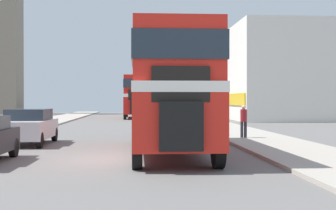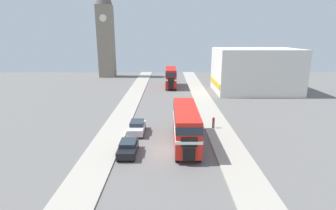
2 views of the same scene
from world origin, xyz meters
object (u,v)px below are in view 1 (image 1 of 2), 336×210
pedestrian_walking (244,119)px  church_tower (4,3)px  bus_distant (136,94)px  car_parked_mid (29,126)px  double_decker_bus (168,85)px

pedestrian_walking → church_tower: church_tower is taller
church_tower → pedestrian_walking: bearing=-62.1°
pedestrian_walking → bus_distant: bearing=100.5°
car_parked_mid → church_tower: 50.18m
bus_distant → car_parked_mid: 30.07m
double_decker_bus → church_tower: bearing=111.6°
double_decker_bus → church_tower: size_ratio=0.34×
double_decker_bus → bus_distant: (-1.29, 33.08, 0.14)m
pedestrian_walking → church_tower: size_ratio=0.05×
double_decker_bus → church_tower: 54.68m
double_decker_bus → car_parked_mid: (-5.79, 3.41, -1.69)m
bus_distant → car_parked_mid: (-4.50, -29.67, -1.84)m
car_parked_mid → church_tower: church_tower is taller
double_decker_bus → bus_distant: 33.10m
pedestrian_walking → double_decker_bus: bearing=-128.5°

